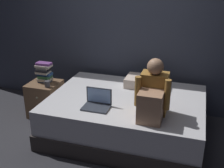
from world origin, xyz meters
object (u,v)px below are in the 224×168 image
object	(u,v)px
nightstand	(45,99)
laptop	(97,103)
mug	(47,84)
person_sitting	(153,95)
pillow	(146,82)
bed	(126,116)
book_stack	(44,72)

from	to	relation	value
nightstand	laptop	bearing A→B (deg)	-26.80
nightstand	mug	world-z (taller)	mug
person_sitting	laptop	bearing A→B (deg)	178.36
laptop	pillow	bearing A→B (deg)	62.14
person_sitting	mug	size ratio (longest dim) A/B	7.28
person_sitting	laptop	world-z (taller)	person_sitting
pillow	mug	distance (m)	1.40
mug	pillow	bearing A→B (deg)	17.17
bed	laptop	world-z (taller)	laptop
pillow	bed	bearing A→B (deg)	-109.89
person_sitting	mug	bearing A→B (deg)	164.94
bed	person_sitting	distance (m)	0.76
mug	laptop	bearing A→B (deg)	-23.99
laptop	person_sitting	bearing A→B (deg)	-1.64
bed	laptop	size ratio (longest dim) A/B	6.25
bed	mug	distance (m)	1.21
laptop	book_stack	distance (m)	1.19
book_stack	laptop	bearing A→B (deg)	-28.70
person_sitting	laptop	distance (m)	0.69
person_sitting	bed	bearing A→B (deg)	135.86
nightstand	laptop	size ratio (longest dim) A/B	1.63
book_stack	bed	bearing A→B (deg)	-8.96
person_sitting	book_stack	world-z (taller)	person_sitting
bed	mug	size ratio (longest dim) A/B	22.22
laptop	mug	distance (m)	0.99
bed	book_stack	distance (m)	1.38
pillow	book_stack	bearing A→B (deg)	-170.58
nightstand	book_stack	world-z (taller)	book_stack
nightstand	bed	bearing A→B (deg)	-6.94
person_sitting	book_stack	bearing A→B (deg)	160.92
person_sitting	pillow	distance (m)	0.88
nightstand	book_stack	size ratio (longest dim) A/B	1.77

